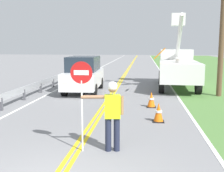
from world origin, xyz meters
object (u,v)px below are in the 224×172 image
Objects in this scene: oncoming_suv_nearest at (84,74)px; traffic_cone_mid at (151,100)px; utility_bucket_truck at (177,66)px; traffic_cone_lead at (159,113)px; stop_sign_paddle at (82,86)px; flagger_worker at (112,112)px; utility_pole_near at (223,11)px.

oncoming_suv_nearest is 6.65× the size of traffic_cone_mid.
utility_bucket_truck is 8.98m from traffic_cone_lead.
stop_sign_paddle is 3.98m from traffic_cone_lead.
utility_pole_near is (4.90, 8.61, 3.50)m from flagger_worker.
oncoming_suv_nearest reaches higher than traffic_cone_mid.
stop_sign_paddle is 9.51m from oncoming_suv_nearest.
flagger_worker is at bearing 7.59° from stop_sign_paddle.
stop_sign_paddle is 3.33× the size of traffic_cone_mid.
traffic_cone_mid is at bearing -106.27° from utility_bucket_truck.
utility_pole_near reaches higher than flagger_worker.
stop_sign_paddle is 12.43m from utility_bucket_truck.
utility_bucket_truck is at bearing 72.30° from stop_sign_paddle.
stop_sign_paddle is 10.77m from utility_pole_near.
utility_pole_near is at bearing 57.78° from traffic_cone_lead.
oncoming_suv_nearest is at bearing 101.84° from stop_sign_paddle.
stop_sign_paddle is at bearing -124.48° from traffic_cone_lead.
oncoming_suv_nearest is at bearing 106.44° from flagger_worker.
utility_bucket_truck reaches higher than traffic_cone_mid.
utility_bucket_truck is 4.82m from utility_pole_near.
utility_bucket_truck is 9.88× the size of traffic_cone_mid.
utility_pole_near reaches higher than stop_sign_paddle.
traffic_cone_lead is 1.00× the size of traffic_cone_mid.
utility_pole_near is at bearing -4.35° from oncoming_suv_nearest.
traffic_cone_lead is 2.41m from traffic_cone_mid.
utility_bucket_truck is (3.78, 11.84, -0.31)m from stop_sign_paddle.
stop_sign_paddle is 0.27× the size of utility_pole_near.
stop_sign_paddle is at bearing -109.33° from traffic_cone_mid.
oncoming_suv_nearest is 8.39m from utility_pole_near.
oncoming_suv_nearest is (-1.95, 9.29, -0.65)m from stop_sign_paddle.
traffic_cone_lead is (-1.66, -8.76, -1.06)m from utility_bucket_truck.
stop_sign_paddle is (-0.76, -0.10, 0.66)m from flagger_worker.
stop_sign_paddle is 5.97m from traffic_cone_mid.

